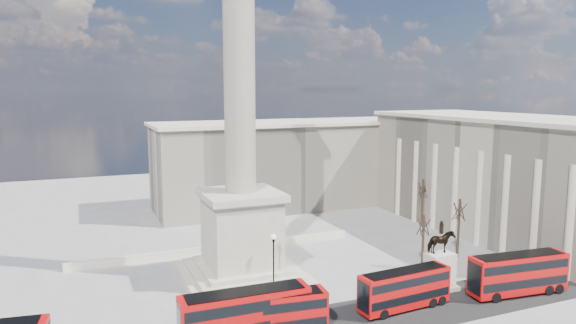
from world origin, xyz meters
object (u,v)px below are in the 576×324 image
at_px(red_bus_a, 246,315).
at_px(pedestrian_walking, 486,270).
at_px(equestrian_statue, 440,266).
at_px(pedestrian_crossing, 321,303).
at_px(pedestrian_standing, 473,274).
at_px(red_bus_d, 519,273).
at_px(red_bus_c, 405,289).
at_px(red_bus_b, 271,315).
at_px(nelsons_column, 241,174).
at_px(victorian_lamp, 274,259).

height_order(red_bus_a, pedestrian_walking, red_bus_a).
xyz_separation_m(red_bus_a, equestrian_statue, (24.20, 3.31, 0.27)).
height_order(red_bus_a, pedestrian_crossing, red_bus_a).
bearing_deg(red_bus_a, pedestrian_standing, 8.32).
bearing_deg(red_bus_a, red_bus_d, -1.24).
distance_m(red_bus_c, pedestrian_walking, 15.31).
distance_m(red_bus_a, red_bus_d, 31.33).
xyz_separation_m(equestrian_statue, pedestrian_walking, (7.92, 0.98, -1.94)).
bearing_deg(red_bus_d, red_bus_b, -176.39).
height_order(nelsons_column, pedestrian_walking, nelsons_column).
bearing_deg(nelsons_column, pedestrian_walking, -20.81).
bearing_deg(red_bus_b, pedestrian_walking, 14.84).
distance_m(nelsons_column, pedestrian_standing, 30.14).
distance_m(red_bus_c, equestrian_statue, 7.45).
distance_m(red_bus_b, red_bus_d, 29.00).
bearing_deg(pedestrian_standing, red_bus_c, 15.85).
distance_m(red_bus_d, pedestrian_standing, 5.55).
relative_size(nelsons_column, pedestrian_walking, 29.13).
relative_size(nelsons_column, red_bus_b, 4.66).
distance_m(nelsons_column, pedestrian_walking, 32.17).
relative_size(red_bus_d, pedestrian_standing, 6.48).
bearing_deg(red_bus_b, red_bus_d, 4.09).
bearing_deg(equestrian_statue, pedestrian_walking, 7.03).
relative_size(nelsons_column, red_bus_d, 4.27).
bearing_deg(red_bus_b, red_bus_c, 8.53).
bearing_deg(victorian_lamp, red_bus_b, -112.09).
height_order(red_bus_c, pedestrian_crossing, red_bus_c).
distance_m(red_bus_d, victorian_lamp, 27.30).
height_order(red_bus_d, pedestrian_walking, red_bus_d).
distance_m(red_bus_b, equestrian_statue, 22.18).
xyz_separation_m(victorian_lamp, pedestrian_standing, (23.35, -5.53, -3.17)).
bearing_deg(pedestrian_walking, nelsons_column, 129.37).
relative_size(red_bus_c, red_bus_d, 0.90).
relative_size(equestrian_statue, pedestrian_crossing, 4.88).
relative_size(equestrian_statue, pedestrian_walking, 4.72).
distance_m(nelsons_column, red_bus_d, 33.23).
xyz_separation_m(red_bus_b, red_bus_c, (15.07, 0.63, -0.03)).
bearing_deg(nelsons_column, red_bus_d, -30.90).
height_order(red_bus_d, equestrian_statue, equestrian_statue).
relative_size(red_bus_a, red_bus_d, 1.02).
relative_size(red_bus_a, victorian_lamp, 1.73).
bearing_deg(pedestrian_walking, red_bus_c, 165.10).
distance_m(pedestrian_walking, pedestrian_crossing, 22.97).
xyz_separation_m(red_bus_a, pedestrian_walking, (32.13, 4.28, -1.67)).
relative_size(red_bus_c, pedestrian_standing, 5.82).
bearing_deg(pedestrian_standing, nelsons_column, -23.43).
relative_size(red_bus_c, victorian_lamp, 1.52).
xyz_separation_m(victorian_lamp, equestrian_statue, (18.02, -5.93, -1.28)).
relative_size(nelsons_column, red_bus_a, 4.18).
distance_m(red_bus_b, red_bus_c, 15.08).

